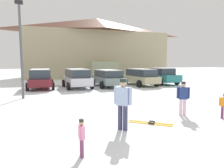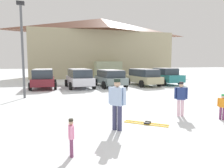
{
  "view_description": "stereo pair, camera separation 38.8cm",
  "coord_description": "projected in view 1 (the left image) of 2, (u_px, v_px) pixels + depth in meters",
  "views": [
    {
      "loc": [
        -3.79,
        -2.8,
        2.16
      ],
      "look_at": [
        -0.04,
        8.39,
        0.92
      ],
      "focal_mm": 32.0,
      "sensor_mm": 36.0,
      "label": 1
    },
    {
      "loc": [
        -3.42,
        -2.92,
        2.16
      ],
      "look_at": [
        -0.04,
        8.39,
        0.92
      ],
      "focal_mm": 32.0,
      "sensor_mm": 36.0,
      "label": 2
    }
  ],
  "objects": [
    {
      "name": "skier_child_in_pink_snowsuit",
      "position": [
        82.0,
        136.0,
        4.57
      ],
      "size": [
        0.14,
        0.33,
        0.89
      ],
      "color": "#783C62",
      "rests_on": "ground"
    },
    {
      "name": "skier_child_in_orange_jacket",
      "position": [
        224.0,
        105.0,
        7.73
      ],
      "size": [
        0.25,
        0.32,
        0.99
      ],
      "color": "#70335E",
      "rests_on": "ground"
    },
    {
      "name": "parked_maroon_van",
      "position": [
        41.0,
        78.0,
        17.04
      ],
      "size": [
        2.16,
        4.38,
        1.66
      ],
      "color": "maroon",
      "rests_on": "ground"
    },
    {
      "name": "parked_beige_suv",
      "position": [
        141.0,
        76.0,
        19.37
      ],
      "size": [
        2.32,
        4.6,
        1.62
      ],
      "color": "#BAB286",
      "rests_on": "ground"
    },
    {
      "name": "skier_teen_in_navy_coat",
      "position": [
        183.0,
        97.0,
        8.2
      ],
      "size": [
        0.48,
        0.33,
        1.41
      ],
      "color": "silver",
      "rests_on": "ground"
    },
    {
      "name": "parked_teal_hatchback",
      "position": [
        161.0,
        76.0,
        20.65
      ],
      "size": [
        2.45,
        4.46,
        1.68
      ],
      "color": "teal",
      "rests_on": "ground"
    },
    {
      "name": "pair_of_skis",
      "position": [
        151.0,
        123.0,
        7.17
      ],
      "size": [
        1.41,
        1.23,
        0.08
      ],
      "color": "gold",
      "rests_on": "ground"
    },
    {
      "name": "parked_grey_wagon",
      "position": [
        108.0,
        77.0,
        18.32
      ],
      "size": [
        2.38,
        4.45,
        1.56
      ],
      "color": "gray",
      "rests_on": "ground"
    },
    {
      "name": "parked_white_suv",
      "position": [
        77.0,
        78.0,
        17.44
      ],
      "size": [
        2.35,
        4.41,
        1.67
      ],
      "color": "silver",
      "rests_on": "ground"
    },
    {
      "name": "lamp_post",
      "position": [
        21.0,
        45.0,
        11.92
      ],
      "size": [
        0.44,
        0.24,
        5.82
      ],
      "color": "#515459",
      "rests_on": "ground"
    },
    {
      "name": "ski_lodge",
      "position": [
        97.0,
        48.0,
        31.39
      ],
      "size": [
        21.55,
        9.66,
        9.09
      ],
      "color": "tan",
      "rests_on": "ground"
    },
    {
      "name": "skier_adult_in_blue_parka",
      "position": [
        123.0,
        101.0,
        6.38
      ],
      "size": [
        0.47,
        0.47,
        1.67
      ],
      "color": "#373859",
      "rests_on": "ground"
    }
  ]
}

